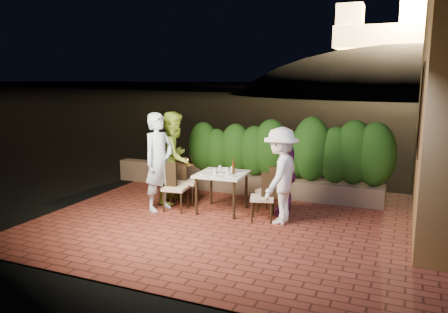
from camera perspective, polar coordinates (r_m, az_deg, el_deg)
The scene contains 31 objects.
ground at distance 7.54m, azimuth 1.30°, elevation -9.44°, with size 400.00×400.00×0.00m, color black.
terrace_floor at distance 8.00m, azimuth 2.64°, elevation -8.69°, with size 7.00×6.00×0.15m, color brown.
window_pane at distance 8.11m, azimuth 24.52°, elevation 5.66°, with size 0.08×1.00×1.40m, color black.
window_frame at distance 8.11m, azimuth 24.45°, elevation 5.66°, with size 0.06×1.15×1.55m, color black.
planter at distance 9.51m, azimuth 7.59°, elevation -3.94°, with size 4.20×0.55×0.40m, color brown.
hedge at distance 9.35m, azimuth 7.70°, elevation 0.52°, with size 4.00×0.70×1.10m, color #1A4412, non-canonical shape.
parapet at distance 10.66m, azimuth -8.14°, elevation -2.11°, with size 2.20×0.30×0.50m, color brown.
hill at distance 66.92m, azimuth 22.43°, elevation 3.98°, with size 52.00×40.00×22.00m, color black.
fortress at distance 67.07m, azimuth 23.32°, elevation 16.38°, with size 26.00×8.00×8.00m, color #FFCC7A, non-canonical shape.
dining_table at distance 8.31m, azimuth -0.27°, elevation -4.70°, with size 0.89×0.89×0.75m, color white, non-canonical shape.
plate_nw at distance 8.14m, azimuth -2.60°, elevation -2.27°, with size 0.20×0.20×0.01m, color white.
plate_sw at distance 8.50m, azimuth -1.73°, elevation -1.72°, with size 0.21×0.21×0.01m, color white.
plate_ne at distance 7.96m, azimuth 0.90°, elevation -2.54°, with size 0.22×0.22×0.01m, color white.
plate_se at distance 8.32m, azimuth 2.22°, elevation -1.99°, with size 0.24×0.24×0.01m, color white.
plate_centre at distance 8.22m, azimuth -0.42°, elevation -2.12°, with size 0.24×0.24×0.01m, color white.
plate_front at distance 7.94m, azimuth -0.87°, elevation -2.58°, with size 0.22×0.22×0.01m, color white.
glass_nw at distance 8.12m, azimuth -1.19°, elevation -1.94°, with size 0.06×0.06×0.11m, color silver.
glass_sw at distance 8.44m, azimuth -0.54°, elevation -1.51°, with size 0.06×0.06×0.10m, color silver.
glass_ne at distance 8.07m, azimuth 0.47°, elevation -2.01°, with size 0.06×0.06×0.11m, color silver.
glass_se at distance 8.30m, azimuth 1.05°, elevation -1.66°, with size 0.06×0.06×0.11m, color silver.
beer_bottle at distance 8.16m, azimuth 1.25°, elevation -1.27°, with size 0.05×0.05×0.28m, color #43220B, non-canonical shape.
bowl at distance 8.48m, azimuth 0.04°, elevation -1.64°, with size 0.17×0.17×0.04m, color white.
chair_left_front at distance 8.39m, azimuth -6.35°, elevation -3.97°, with size 0.43×0.43×0.93m, color black, non-canonical shape.
chair_left_back at distance 8.83m, azimuth -4.97°, elevation -3.16°, with size 0.44×0.44×0.95m, color black, non-canonical shape.
chair_right_front at distance 7.80m, azimuth 5.00°, elevation -5.27°, with size 0.41×0.41×0.88m, color black, non-canonical shape.
chair_right_back at distance 8.28m, azimuth 6.04°, elevation -4.30°, with size 0.41×0.41×0.89m, color black, non-canonical shape.
diner_blue at distance 8.39m, azimuth -8.50°, elevation -0.70°, with size 0.69×0.45×1.88m, color silver.
diner_green at distance 8.92m, azimuth -6.47°, elevation -0.09°, with size 0.90×0.70×1.85m, color #AADA44.
diner_white at distance 7.64m, azimuth 7.39°, elevation -2.50°, with size 1.09×0.63×1.69m, color white.
diner_purple at distance 8.14m, azimuth 8.10°, elevation -2.12°, with size 0.93×0.39×1.58m, color #712673.
parapet_lamp at distance 10.27m, azimuth -5.00°, elevation -0.70°, with size 0.10×0.10×0.14m, color orange.
Camera 1 is at (2.62, -6.59, 2.54)m, focal length 35.00 mm.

